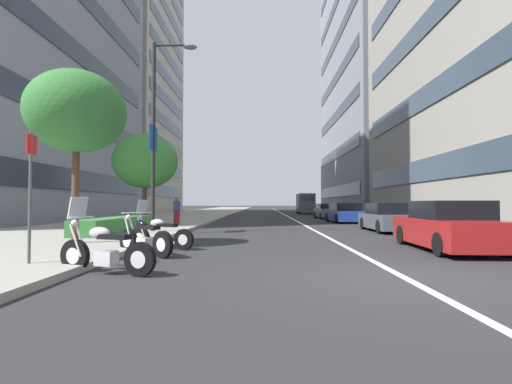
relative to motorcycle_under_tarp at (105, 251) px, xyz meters
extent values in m
plane|color=#262628|center=(-0.25, -5.61, -0.44)|extent=(400.00, 400.00, 0.00)
cube|color=gray|center=(29.75, 4.97, -0.36)|extent=(160.00, 9.01, 0.15)
cube|color=silver|center=(34.75, -5.61, -0.44)|extent=(110.00, 0.16, 0.01)
cylinder|color=black|center=(0.22, 0.68, -0.12)|extent=(0.32, 0.64, 0.64)
cylinder|color=silver|center=(0.22, 0.68, -0.12)|extent=(0.22, 0.34, 0.32)
cylinder|color=black|center=(-0.26, -0.76, -0.12)|extent=(0.32, 0.64, 0.64)
cylinder|color=silver|center=(-0.26, -0.76, -0.12)|extent=(0.22, 0.34, 0.32)
cube|color=silver|center=(-0.02, -0.04, -0.14)|extent=(0.37, 0.44, 0.28)
cube|color=black|center=(-0.07, -0.21, 0.28)|extent=(0.41, 0.68, 0.10)
ellipsoid|color=#B2B2B7|center=(0.04, 0.12, 0.34)|extent=(0.37, 0.51, 0.24)
cylinder|color=silver|center=(0.13, 0.63, 0.19)|extent=(0.14, 0.31, 0.64)
cylinder|color=silver|center=(0.26, 0.59, 0.19)|extent=(0.14, 0.31, 0.64)
cylinder|color=silver|center=(0.17, 0.53, 0.64)|extent=(0.58, 0.22, 0.04)
sphere|color=silver|center=(0.23, 0.70, 0.52)|extent=(0.14, 0.14, 0.14)
cube|color=#B2BCC6|center=(0.20, 0.63, 0.82)|extent=(0.46, 0.25, 0.44)
cylinder|color=silver|center=(0.03, -0.35, -0.25)|extent=(0.30, 0.68, 0.16)
cylinder|color=black|center=(2.98, 0.60, -0.10)|extent=(0.50, 0.61, 0.67)
cylinder|color=silver|center=(2.98, 0.60, -0.10)|extent=(0.31, 0.35, 0.34)
cylinder|color=black|center=(2.09, -0.57, -0.10)|extent=(0.50, 0.61, 0.67)
cylinder|color=silver|center=(2.09, -0.57, -0.10)|extent=(0.31, 0.35, 0.34)
cube|color=silver|center=(2.54, 0.02, -0.12)|extent=(0.44, 0.46, 0.28)
cube|color=black|center=(2.43, -0.13, 0.30)|extent=(0.56, 0.64, 0.10)
ellipsoid|color=black|center=(2.64, 0.15, 0.36)|extent=(0.47, 0.51, 0.24)
cylinder|color=silver|center=(2.88, 0.58, 0.20)|extent=(0.23, 0.28, 0.64)
cylinder|color=silver|center=(2.99, 0.50, 0.20)|extent=(0.23, 0.28, 0.64)
cylinder|color=silver|center=(2.89, 0.47, 0.66)|extent=(0.50, 0.39, 0.04)
sphere|color=silver|center=(3.00, 0.62, 0.54)|extent=(0.14, 0.14, 0.14)
cylinder|color=silver|center=(2.48, -0.29, -0.24)|extent=(0.49, 0.60, 0.16)
cylinder|color=black|center=(4.27, 0.69, -0.14)|extent=(0.33, 0.61, 0.61)
cylinder|color=silver|center=(4.27, 0.69, -0.14)|extent=(0.23, 0.33, 0.30)
cylinder|color=black|center=(3.70, -0.75, -0.14)|extent=(0.33, 0.61, 0.61)
cylinder|color=silver|center=(3.70, -0.75, -0.14)|extent=(0.23, 0.33, 0.30)
cube|color=silver|center=(3.98, -0.03, -0.15)|extent=(0.38, 0.45, 0.28)
cube|color=black|center=(3.92, -0.20, 0.26)|extent=(0.44, 0.68, 0.10)
ellipsoid|color=#B2B2B7|center=(4.05, 0.12, 0.32)|extent=(0.39, 0.52, 0.24)
cylinder|color=silver|center=(4.17, 0.64, 0.17)|extent=(0.16, 0.31, 0.64)
cylinder|color=silver|center=(4.30, 0.59, 0.17)|extent=(0.16, 0.31, 0.64)
cylinder|color=silver|center=(4.21, 0.54, 0.62)|extent=(0.57, 0.25, 0.04)
sphere|color=silver|center=(4.27, 0.70, 0.50)|extent=(0.14, 0.14, 0.14)
cube|color=#B2BCC6|center=(4.24, 0.63, 0.80)|extent=(0.45, 0.27, 0.44)
cylinder|color=silver|center=(4.01, -0.35, -0.26)|extent=(0.33, 0.67, 0.16)
cube|color=maroon|center=(3.89, -8.39, 0.09)|extent=(4.54, 1.94, 0.75)
cube|color=black|center=(3.72, -8.39, 0.72)|extent=(2.14, 1.71, 0.52)
cylinder|color=black|center=(5.40, -7.65, -0.13)|extent=(0.63, 0.25, 0.62)
cylinder|color=black|center=(5.33, -9.25, -0.13)|extent=(0.63, 0.25, 0.62)
cylinder|color=black|center=(2.45, -7.53, -0.13)|extent=(0.63, 0.25, 0.62)
cylinder|color=black|center=(2.38, -9.13, -0.13)|extent=(0.63, 0.25, 0.62)
cube|color=#4C515B|center=(11.11, -9.03, 0.05)|extent=(4.46, 1.81, 0.68)
cube|color=black|center=(11.01, -9.03, 0.65)|extent=(2.15, 1.64, 0.52)
cylinder|color=black|center=(12.59, -8.27, -0.13)|extent=(0.62, 0.23, 0.62)
cylinder|color=black|center=(12.56, -9.85, -0.13)|extent=(0.62, 0.23, 0.62)
cylinder|color=black|center=(9.66, -8.22, -0.13)|extent=(0.62, 0.23, 0.62)
cylinder|color=black|center=(9.63, -9.80, -0.13)|extent=(0.62, 0.23, 0.62)
cube|color=navy|center=(19.55, -8.78, 0.05)|extent=(4.66, 2.02, 0.69)
cube|color=black|center=(19.34, -8.78, 0.66)|extent=(2.59, 1.80, 0.53)
cylinder|color=black|center=(21.03, -7.87, -0.13)|extent=(0.63, 0.24, 0.62)
cylinder|color=black|center=(21.09, -9.58, -0.13)|extent=(0.63, 0.24, 0.62)
cylinder|color=black|center=(18.00, -7.98, -0.13)|extent=(0.63, 0.24, 0.62)
cylinder|color=black|center=(18.06, -9.68, -0.13)|extent=(0.63, 0.24, 0.62)
cube|color=#4C515B|center=(26.72, -8.83, 0.07)|extent=(4.30, 1.93, 0.72)
cube|color=black|center=(26.77, -8.83, 0.66)|extent=(2.33, 1.72, 0.45)
cylinder|color=black|center=(28.10, -7.96, -0.13)|extent=(0.63, 0.24, 0.62)
cylinder|color=black|center=(28.15, -9.61, -0.13)|extent=(0.63, 0.24, 0.62)
cylinder|color=black|center=(25.30, -8.05, -0.13)|extent=(0.63, 0.24, 0.62)
cylinder|color=black|center=(25.34, -9.69, -0.13)|extent=(0.63, 0.24, 0.62)
cube|color=#4C5156|center=(41.50, -8.52, 0.95)|extent=(5.60, 2.07, 2.33)
cube|color=black|center=(38.73, -8.47, 1.46)|extent=(0.07, 1.65, 0.56)
cylinder|color=black|center=(43.41, -7.67, -0.08)|extent=(0.72, 0.27, 0.72)
cylinder|color=black|center=(43.37, -9.44, -0.08)|extent=(0.72, 0.27, 0.72)
cylinder|color=black|center=(39.62, -7.60, -0.08)|extent=(0.72, 0.27, 0.72)
cylinder|color=black|center=(39.59, -9.37, -0.08)|extent=(0.72, 0.27, 0.72)
cylinder|color=#47494C|center=(0.31, 1.66, 1.03)|extent=(0.06, 0.06, 2.64)
cube|color=red|center=(0.31, 1.64, 2.10)|extent=(0.32, 0.02, 0.40)
cylinder|color=#232326|center=(9.19, 1.75, 3.84)|extent=(0.18, 0.18, 8.26)
cylinder|color=#232326|center=(9.19, 0.95, 7.87)|extent=(0.10, 1.61, 0.10)
ellipsoid|color=slate|center=(9.19, 0.15, 7.79)|extent=(0.44, 0.60, 0.20)
cube|color=#194C99|center=(8.84, 1.75, 3.77)|extent=(0.56, 0.03, 1.10)
cube|color=#194C99|center=(9.54, 1.75, 3.77)|extent=(0.56, 0.03, 1.10)
cube|color=#337033|center=(9.14, 3.26, 0.01)|extent=(6.84, 1.10, 0.60)
cylinder|color=#473323|center=(4.21, 2.68, 1.16)|extent=(0.22, 0.22, 2.91)
ellipsoid|color=#2D6B2D|center=(4.21, 2.68, 3.72)|extent=(2.95, 2.95, 2.51)
cylinder|color=#473323|center=(13.58, 3.45, 0.82)|extent=(0.22, 0.22, 2.21)
ellipsoid|color=#387A33|center=(13.58, 3.45, 3.26)|extent=(3.56, 3.56, 3.02)
cube|color=maroon|center=(14.41, 1.89, 0.11)|extent=(0.36, 0.29, 0.79)
cube|color=#33478C|center=(14.41, 1.89, 0.77)|extent=(0.44, 0.33, 0.54)
sphere|color=#8C6647|center=(14.41, 1.89, 1.15)|extent=(0.21, 0.21, 0.21)
cube|color=#384756|center=(15.88, -13.64, 3.10)|extent=(26.67, 0.08, 1.50)
cube|color=#384756|center=(15.88, -13.64, 7.85)|extent=(26.67, 0.08, 1.50)
cube|color=#384756|center=(15.88, -13.64, 12.60)|extent=(26.67, 0.08, 1.50)
cube|color=gray|center=(47.25, -23.14, 18.54)|extent=(29.31, 18.92, 37.96)
cube|color=#2D3842|center=(47.25, -13.64, 2.60)|extent=(26.38, 0.08, 1.50)
cube|color=#2D3842|center=(47.25, -13.64, 8.04)|extent=(26.38, 0.08, 1.50)
cube|color=#2D3842|center=(47.25, -13.64, 13.48)|extent=(26.38, 0.08, 1.50)
cube|color=#2D3842|center=(47.25, -13.64, 18.92)|extent=(26.38, 0.08, 1.50)
cube|color=#2D3842|center=(47.25, -13.64, 24.36)|extent=(26.38, 0.08, 1.50)
cube|color=#2D3842|center=(47.25, -13.64, 29.81)|extent=(26.38, 0.08, 1.50)
cube|color=#2D3842|center=(21.40, 10.43, 2.59)|extent=(24.14, 0.08, 1.50)
cube|color=#2D3842|center=(21.40, 10.43, 7.25)|extent=(24.14, 0.08, 1.50)
cube|color=#2D3842|center=(21.40, 10.43, 11.91)|extent=(24.14, 0.08, 1.50)
cube|color=#2D3842|center=(21.40, 10.43, 16.56)|extent=(24.14, 0.08, 1.50)
cube|color=#B7B2A3|center=(46.50, 18.16, 18.25)|extent=(20.42, 15.37, 37.39)
cube|color=#384756|center=(46.50, 10.43, 2.55)|extent=(18.38, 0.08, 1.50)
cube|color=#384756|center=(46.50, 10.43, 5.77)|extent=(18.38, 0.08, 1.50)
cube|color=#384756|center=(46.50, 10.43, 8.98)|extent=(18.38, 0.08, 1.50)
cube|color=#384756|center=(46.50, 10.43, 12.20)|extent=(18.38, 0.08, 1.50)
cube|color=#384756|center=(46.50, 10.43, 15.41)|extent=(18.38, 0.08, 1.50)
cube|color=#384756|center=(46.50, 10.43, 18.63)|extent=(18.38, 0.08, 1.50)
cube|color=#384756|center=(46.50, 10.43, 21.84)|extent=(18.38, 0.08, 1.50)
cube|color=#384756|center=(46.50, 10.43, 25.06)|extent=(18.38, 0.08, 1.50)
cube|color=#384756|center=(46.50, 10.43, 28.27)|extent=(18.38, 0.08, 1.50)
camera|label=1|loc=(-7.25, -3.03, 0.91)|focal=26.66mm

